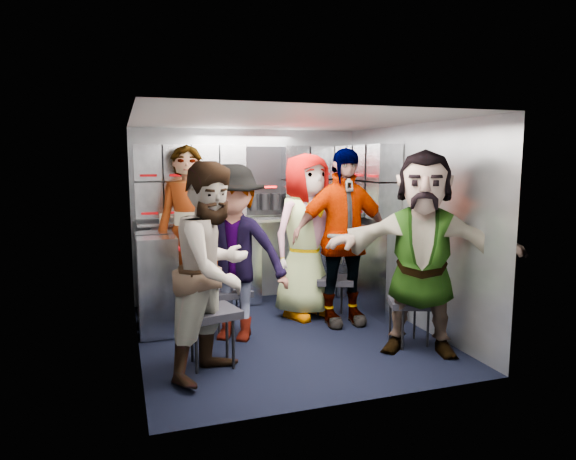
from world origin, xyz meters
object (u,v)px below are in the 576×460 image
object	(u,v)px
jump_seat_near_right	(409,305)
attendant_arc_e	(422,253)
jump_seat_mid_left	(230,294)
jump_seat_mid_right	(335,282)
attendant_arc_a	(214,270)
attendant_arc_c	(306,236)
attendant_arc_b	(233,253)
attendant_standing	(189,234)
jump_seat_near_left	(212,316)
attendant_arc_d	(342,237)
jump_seat_center	(301,278)

from	to	relation	value
jump_seat_near_right	attendant_arc_e	world-z (taller)	attendant_arc_e
jump_seat_near_right	jump_seat_mid_left	bearing A→B (deg)	151.02
jump_seat_mid_left	jump_seat_mid_right	bearing A→B (deg)	5.19
attendant_arc_a	attendant_arc_c	world-z (taller)	attendant_arc_c
jump_seat_mid_left	attendant_arc_a	bearing A→B (deg)	-108.52
attendant_arc_a	attendant_arc_b	size ratio (longest dim) A/B	1.02
attendant_arc_c	attendant_arc_a	bearing A→B (deg)	-154.70
jump_seat_mid_left	attendant_standing	xyz separation A→B (m)	(-0.32, 0.54, 0.55)
attendant_arc_b	jump_seat_near_left	bearing A→B (deg)	-88.58
jump_seat_mid_left	attendant_arc_d	size ratio (longest dim) A/B	0.24
attendant_arc_a	jump_seat_mid_left	bearing A→B (deg)	26.98
jump_seat_near_left	jump_seat_center	size ratio (longest dim) A/B	1.12
attendant_arc_b	jump_seat_mid_left	bearing A→B (deg)	119.85
attendant_arc_b	attendant_standing	bearing A→B (deg)	144.03
jump_seat_near_right	attendant_arc_e	distance (m)	0.56
jump_seat_center	attendant_arc_a	bearing A→B (deg)	-130.93
jump_seat_near_right	attendant_arc_e	size ratio (longest dim) A/B	0.25
jump_seat_near_right	jump_seat_center	bearing A→B (deg)	114.48
jump_seat_mid_left	attendant_arc_e	bearing A→B (deg)	-33.87
attendant_arc_b	attendant_arc_e	bearing A→B (deg)	0.87
jump_seat_mid_left	attendant_arc_d	xyz separation A→B (m)	(1.18, -0.07, 0.53)
attendant_arc_b	jump_seat_near_right	bearing A→B (deg)	6.27
jump_seat_mid_left	attendant_arc_e	size ratio (longest dim) A/B	0.25
jump_seat_near_left	jump_seat_center	bearing A→B (deg)	45.24
jump_seat_mid_left	attendant_arc_d	world-z (taller)	attendant_arc_d
jump_seat_mid_right	attendant_arc_e	distance (m)	1.29
attendant_standing	jump_seat_center	bearing A→B (deg)	18.76
attendant_arc_d	jump_seat_near_left	bearing A→B (deg)	-153.27
jump_seat_center	jump_seat_mid_left	bearing A→B (deg)	-152.22
attendant_arc_c	attendant_arc_d	xyz separation A→B (m)	(0.26, -0.38, 0.03)
jump_seat_mid_right	attendant_arc_c	distance (m)	0.59
attendant_arc_c	jump_seat_near_left	bearing A→B (deg)	-159.13
jump_seat_center	attendant_standing	world-z (taller)	attendant_standing
attendant_standing	jump_seat_near_right	bearing A→B (deg)	-15.68
jump_seat_mid_right	attendant_arc_b	xyz separation A→B (m)	(-1.18, -0.29, 0.44)
attendant_arc_e	jump_seat_center	bearing A→B (deg)	143.57
jump_seat_mid_left	attendant_arc_c	world-z (taller)	attendant_arc_c
jump_seat_mid_left	jump_seat_near_right	xyz separation A→B (m)	(1.53, -0.85, -0.02)
attendant_arc_e	attendant_arc_a	bearing A→B (deg)	-150.92
jump_seat_mid_left	attendant_arc_c	distance (m)	1.10
jump_seat_mid_left	attendant_arc_a	size ratio (longest dim) A/B	0.26
attendant_standing	attendant_arc_b	world-z (taller)	attendant_standing
jump_seat_mid_right	jump_seat_near_right	xyz separation A→B (m)	(0.35, -0.96, -0.02)
jump_seat_mid_left	attendant_arc_e	xyz separation A→B (m)	(1.53, -1.03, 0.52)
jump_seat_mid_left	jump_seat_center	bearing A→B (deg)	27.78
jump_seat_near_left	attendant_arc_b	bearing A→B (deg)	61.57
attendant_arc_b	attendant_arc_e	distance (m)	1.75
jump_seat_near_left	jump_seat_mid_left	bearing A→B (deg)	67.52
attendant_arc_c	attendant_arc_d	bearing A→B (deg)	-75.60
attendant_arc_b	attendant_arc_a	bearing A→B (deg)	-82.63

